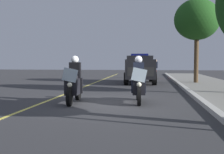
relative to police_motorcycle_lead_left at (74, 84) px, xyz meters
The scene contains 8 objects.
ground_plane 1.48m from the police_motorcycle_lead_left, 105.61° to the left, with size 80.00×80.00×0.00m, color #333335.
curb_strip 4.65m from the police_motorcycle_lead_left, 94.36° to the left, with size 48.00×0.24×0.15m, color #B7B5AD.
lane_stripe_center 1.39m from the police_motorcycle_lead_left, 106.88° to the right, with size 48.00×0.12×0.01m, color #E0D14C.
police_motorcycle_lead_left is the anchor object (origin of this frame).
police_motorcycle_lead_right 2.36m from the police_motorcycle_lead_left, 99.85° to the left, with size 2.14×0.60×1.72m.
police_suv 9.98m from the police_motorcycle_lead_left, 168.30° to the left, with size 5.01×2.31×2.05m.
cyclist_background 15.47m from the police_motorcycle_lead_left, 167.91° to the left, with size 1.76×0.33×1.69m.
tree_far_back 11.83m from the police_motorcycle_lead_left, 148.91° to the left, with size 3.01×3.01×5.58m.
Camera 1 is at (10.33, 1.47, 1.51)m, focal length 45.44 mm.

